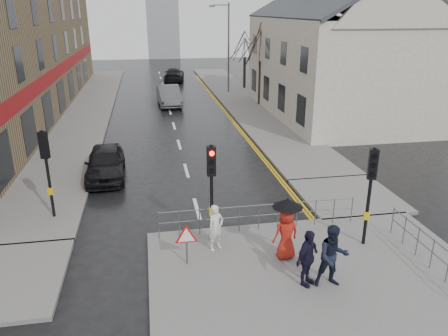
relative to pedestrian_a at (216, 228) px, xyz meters
name	(u,v)px	position (x,y,z in m)	size (l,w,h in m)	color
ground	(207,246)	(-0.23, 0.47, -0.92)	(120.00, 120.00, 0.00)	black
near_pavement	(331,297)	(2.77, -3.03, -0.85)	(10.00, 9.00, 0.14)	#605E5B
left_pavement	(87,109)	(-6.73, 23.47, -0.85)	(4.00, 44.00, 0.14)	#605E5B
right_pavement	(240,98)	(6.27, 25.47, -0.85)	(4.00, 40.00, 0.14)	#605E5B
pavement_bridge_right	(347,196)	(6.27, 3.47, -0.85)	(4.00, 4.20, 0.14)	#605E5B
building_left_terrace	(0,47)	(-12.23, 22.47, 4.08)	(8.00, 42.00, 10.00)	olive
building_right_cream	(334,50)	(11.77, 18.47, 3.86)	(9.00, 16.40, 10.10)	beige
traffic_signal_near_left	(211,176)	(-0.03, 0.66, 1.54)	(0.28, 0.27, 3.40)	black
traffic_signal_near_right	(371,180)	(4.97, -0.54, 1.54)	(0.34, 0.33, 3.40)	black
traffic_signal_far_left	(46,159)	(-5.73, 3.47, 1.54)	(0.34, 0.33, 3.40)	black
guard_railing_front	(259,211)	(1.72, 1.07, -0.06)	(7.14, 0.04, 1.00)	#595B5E
guard_railing_side	(433,248)	(6.27, -2.28, -0.08)	(0.04, 4.54, 1.00)	#595B5E
warning_sign	(186,238)	(-1.03, -0.74, 0.12)	(0.80, 0.07, 1.35)	#595B5E
street_lamp	(227,42)	(5.59, 28.47, 3.78)	(1.83, 0.25, 8.00)	#595B5E
tree_near	(261,42)	(7.27, 22.47, 4.21)	(2.40, 2.40, 6.58)	#31241B
tree_far	(245,44)	(7.77, 30.47, 3.50)	(2.40, 2.40, 5.64)	#31241B
pedestrian_a	(216,228)	(0.00, 0.00, 0.00)	(0.57, 0.37, 1.56)	silver
pedestrian_b	(333,256)	(2.91, -2.58, 0.16)	(0.92, 0.72, 1.89)	black
pedestrian_with_umbrella	(286,226)	(2.08, -0.91, 0.33)	(0.96, 0.96, 2.05)	#AC2014
pedestrian_d	(307,258)	(2.23, -2.41, 0.08)	(1.01, 0.42, 1.72)	black
car_parked	(105,163)	(-4.09, 7.69, -0.18)	(1.76, 4.38, 1.49)	black
car_mid	(169,96)	(-0.13, 23.88, -0.11)	(1.73, 4.95, 1.63)	#494C4E
car_far	(174,75)	(1.16, 36.63, -0.18)	(2.07, 5.10, 1.48)	black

